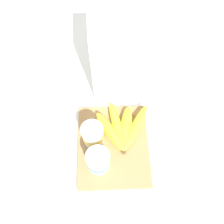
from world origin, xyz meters
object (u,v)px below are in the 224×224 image
(cutting_board, at_px, (113,146))
(banana_bunch, at_px, (122,128))
(yogurt_cup_front, at_px, (98,161))
(yogurt_cup_back, at_px, (93,135))
(cereal_box, at_px, (102,54))

(cutting_board, bearing_deg, banana_bunch, -32.58)
(yogurt_cup_front, relative_size, banana_bunch, 0.43)
(yogurt_cup_back, distance_m, banana_bunch, 0.11)
(yogurt_cup_back, bearing_deg, cutting_board, -107.18)
(cereal_box, xyz_separation_m, banana_bunch, (-0.23, -0.06, -0.11))
(cutting_board, xyz_separation_m, banana_bunch, (0.05, -0.03, 0.03))
(cereal_box, bearing_deg, banana_bunch, -168.16)
(cutting_board, distance_m, yogurt_cup_back, 0.09)
(yogurt_cup_front, distance_m, banana_bunch, 0.15)
(yogurt_cup_front, bearing_deg, cutting_board, -36.61)
(cereal_box, distance_m, yogurt_cup_front, 0.36)
(yogurt_cup_back, bearing_deg, yogurt_cup_front, -168.98)
(yogurt_cup_front, bearing_deg, cereal_box, -3.78)
(cutting_board, height_order, banana_bunch, banana_bunch)
(banana_bunch, bearing_deg, yogurt_cup_front, 145.13)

